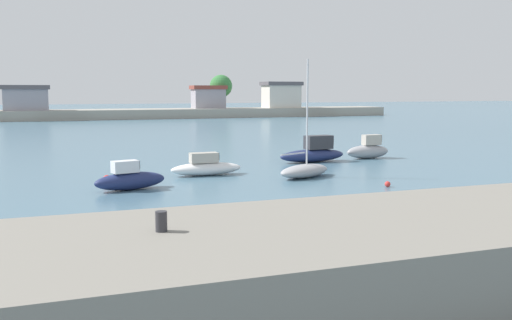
# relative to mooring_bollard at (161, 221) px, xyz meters

# --- Properties ---
(ground_plane) EXTENTS (400.00, 400.00, 0.00)m
(ground_plane) POSITION_rel_mooring_bollard_xyz_m (8.60, 6.51, -2.02)
(ground_plane) COLOR slate
(seawall_embankment) EXTENTS (96.83, 6.27, 1.79)m
(seawall_embankment) POSITION_rel_mooring_bollard_xyz_m (8.60, -0.55, -1.12)
(seawall_embankment) COLOR gray
(seawall_embankment) RESTS_ON ground
(mooring_bollard) EXTENTS (0.27, 0.27, 0.46)m
(mooring_bollard) POSITION_rel_mooring_bollard_xyz_m (0.00, 0.00, 0.00)
(mooring_bollard) COLOR #2D2D33
(mooring_bollard) RESTS_ON seawall_embankment
(moored_boat_0) EXTENTS (3.83, 1.99, 1.48)m
(moored_boat_0) POSITION_rel_mooring_bollard_xyz_m (1.32, 15.93, -1.48)
(moored_boat_0) COLOR navy
(moored_boat_0) RESTS_ON ground
(moored_boat_1) EXTENTS (4.26, 1.34, 1.34)m
(moored_boat_1) POSITION_rel_mooring_bollard_xyz_m (6.16, 19.34, -1.54)
(moored_boat_1) COLOR white
(moored_boat_1) RESTS_ON ground
(moored_boat_2) EXTENTS (3.94, 2.80, 6.70)m
(moored_boat_2) POSITION_rel_mooring_bollard_xyz_m (11.24, 16.59, -1.59)
(moored_boat_2) COLOR #9E9EA3
(moored_boat_2) RESTS_ON ground
(moored_boat_3) EXTENTS (5.15, 1.90, 1.83)m
(moored_boat_3) POSITION_rel_mooring_bollard_xyz_m (14.85, 22.88, -1.38)
(moored_boat_3) COLOR navy
(moored_boat_3) RESTS_ON ground
(moored_boat_4) EXTENTS (3.45, 1.24, 1.74)m
(moored_boat_4) POSITION_rel_mooring_bollard_xyz_m (19.49, 23.31, -1.40)
(moored_boat_4) COLOR #9E9EA3
(moored_boat_4) RESTS_ON ground
(mooring_buoy_0) EXTENTS (0.41, 0.41, 0.41)m
(mooring_buoy_0) POSITION_rel_mooring_bollard_xyz_m (0.44, 18.66, -1.81)
(mooring_buoy_0) COLOR red
(mooring_buoy_0) RESTS_ON ground
(mooring_buoy_2) EXTENTS (0.30, 0.30, 0.30)m
(mooring_buoy_2) POSITION_rel_mooring_bollard_xyz_m (13.93, 12.23, -1.87)
(mooring_buoy_2) COLOR red
(mooring_buoy_2) RESTS_ON ground
(distant_shoreline) EXTENTS (104.14, 8.03, 8.77)m
(distant_shoreline) POSITION_rel_mooring_bollard_xyz_m (6.82, 89.49, 0.21)
(distant_shoreline) COLOR #9E998C
(distant_shoreline) RESTS_ON ground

